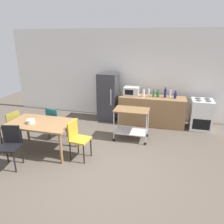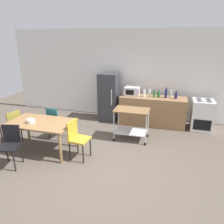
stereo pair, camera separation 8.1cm
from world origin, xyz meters
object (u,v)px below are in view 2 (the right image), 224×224
(refrigerator, at_px, (109,97))
(stove_oven, at_px, (202,115))
(bottle_soy_sauce, at_px, (154,94))
(bottle_sparkling_water, at_px, (171,94))
(chair_black, at_px, (10,143))
(bottle_hot_sauce, at_px, (166,93))
(bottle_wine, at_px, (159,94))
(chair_mustard, at_px, (77,137))
(bottle_soda, at_px, (144,93))
(bottle_sesame_oil, at_px, (150,93))
(chair_olive, at_px, (12,125))
(chair_teal, at_px, (56,121))
(microwave, at_px, (132,91))
(bottle_olive_oil, at_px, (176,96))
(fruit_bowl, at_px, (31,121))
(dining_table, at_px, (41,125))
(kitchen_cart, at_px, (132,119))

(refrigerator, bearing_deg, stove_oven, -1.60)
(bottle_soy_sauce, height_order, bottle_sparkling_water, bottle_sparkling_water)
(chair_black, xyz_separation_m, bottle_hot_sauce, (3.04, 3.14, 0.52))
(bottle_wine, bearing_deg, chair_mustard, -122.60)
(bottle_soda, bearing_deg, chair_mustard, -115.52)
(bottle_sesame_oil, xyz_separation_m, bottle_hot_sauce, (0.49, 0.01, 0.01))
(chair_olive, height_order, chair_teal, same)
(refrigerator, relative_size, bottle_sparkling_water, 5.43)
(chair_black, bearing_deg, bottle_hot_sauce, 34.07)
(chair_olive, xyz_separation_m, microwave, (2.66, 2.31, 0.51))
(bottle_hot_sauce, relative_size, bottle_sparkling_water, 1.10)
(chair_teal, bearing_deg, bottle_olive_oil, -138.11)
(stove_oven, xyz_separation_m, fruit_bowl, (-4.02, -2.51, 0.34))
(bottle_wine, relative_size, bottle_sparkling_water, 0.80)
(dining_table, distance_m, kitchen_cart, 2.28)
(bottle_olive_oil, bearing_deg, microwave, 178.54)
(refrigerator, distance_m, bottle_hot_sauce, 1.84)
(chair_black, xyz_separation_m, refrigerator, (1.22, 3.22, 0.26))
(bottle_soy_sauce, relative_size, bottle_wine, 1.04)
(dining_table, xyz_separation_m, kitchen_cart, (1.94, 1.19, -0.10))
(bottle_sparkling_water, bearing_deg, dining_table, -139.33)
(refrigerator, bearing_deg, microwave, -4.66)
(chair_mustard, height_order, bottle_soda, bottle_soda)
(bottle_soda, height_order, bottle_wine, bottle_soda)
(microwave, xyz_separation_m, bottle_sparkling_water, (1.18, 0.06, -0.01))
(chair_mustard, xyz_separation_m, bottle_sesame_oil, (1.31, 2.48, 0.50))
(chair_mustard, relative_size, bottle_sesame_oil, 3.13)
(stove_oven, xyz_separation_m, bottle_hot_sauce, (-1.08, 0.01, 0.58))
(chair_olive, relative_size, refrigerator, 0.57)
(stove_oven, xyz_separation_m, refrigerator, (-2.90, 0.08, 0.32))
(stove_oven, bearing_deg, bottle_hot_sauce, 179.62)
(bottle_soda, height_order, bottle_soy_sauce, bottle_soda)
(kitchen_cart, height_order, microwave, microwave)
(dining_table, bearing_deg, kitchen_cart, 31.42)
(stove_oven, distance_m, refrigerator, 2.92)
(fruit_bowl, bearing_deg, bottle_soda, 47.00)
(dining_table, distance_m, bottle_wine, 3.51)
(chair_teal, xyz_separation_m, bottle_soda, (2.12, 1.68, 0.49))
(chair_mustard, xyz_separation_m, bottle_olive_oil, (2.10, 2.46, 0.47))
(chair_mustard, relative_size, kitchen_cart, 0.98)
(chair_olive, bearing_deg, chair_black, 49.09)
(chair_mustard, relative_size, microwave, 1.93)
(chair_mustard, bearing_deg, chair_olive, 90.99)
(bottle_olive_oil, bearing_deg, bottle_soda, -177.86)
(chair_teal, relative_size, chair_black, 1.00)
(chair_black, xyz_separation_m, fruit_bowl, (0.10, 0.63, 0.28))
(chair_olive, xyz_separation_m, bottle_olive_oil, (3.99, 2.28, 0.47))
(bottle_soda, relative_size, bottle_sparkling_water, 0.98)
(bottle_soda, bearing_deg, bottle_olive_oil, 2.14)
(dining_table, height_order, chair_teal, chair_teal)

